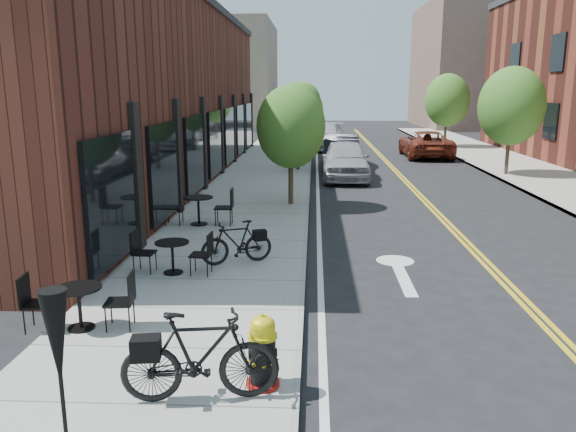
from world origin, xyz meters
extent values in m
plane|color=black|center=(0.00, 0.00, 0.00)|extent=(120.00, 120.00, 0.00)
cube|color=#9E9B93|center=(-2.00, 10.00, 0.06)|extent=(4.00, 70.00, 0.12)
cube|color=#3E1A14|center=(-6.50, 14.00, 3.50)|extent=(5.00, 28.00, 7.00)
cube|color=#726656|center=(-8.00, 48.00, 5.00)|extent=(8.00, 14.00, 10.00)
cube|color=brown|center=(16.00, 50.00, 6.00)|extent=(10.00, 16.00, 12.00)
cylinder|color=#382B1E|center=(-0.60, 9.00, 0.93)|extent=(0.16, 0.16, 1.61)
ellipsoid|color=#396A21|center=(-0.60, 9.00, 2.61)|extent=(2.20, 2.20, 2.64)
cylinder|color=#382B1E|center=(-0.60, 17.00, 0.96)|extent=(0.16, 0.16, 1.68)
ellipsoid|color=#396A21|center=(-0.60, 17.00, 2.72)|extent=(2.30, 2.30, 2.76)
cylinder|color=#382B1E|center=(-0.60, 25.00, 0.91)|extent=(0.16, 0.16, 1.57)
ellipsoid|color=#396A21|center=(-0.60, 25.00, 2.54)|extent=(2.10, 2.10, 2.52)
cylinder|color=#382B1E|center=(-0.60, 33.00, 0.98)|extent=(0.16, 0.16, 1.71)
ellipsoid|color=#396A21|center=(-0.60, 33.00, 2.79)|extent=(2.40, 2.40, 2.88)
cylinder|color=#382B1E|center=(8.60, 16.00, 1.03)|extent=(0.16, 0.16, 1.82)
ellipsoid|color=#396A21|center=(8.60, 16.00, 3.06)|extent=(2.80, 2.80, 3.36)
cylinder|color=#382B1E|center=(8.60, 28.00, 1.03)|extent=(0.16, 0.16, 1.82)
ellipsoid|color=#396A21|center=(8.60, 28.00, 3.06)|extent=(2.80, 2.80, 3.36)
cylinder|color=maroon|center=(-0.47, -2.50, 0.15)|extent=(0.49, 0.49, 0.06)
cylinder|color=black|center=(-0.47, -2.50, 0.47)|extent=(0.38, 0.38, 0.63)
cylinder|color=yellow|center=(-0.47, -2.50, 0.80)|extent=(0.43, 0.43, 0.04)
cylinder|color=yellow|center=(-0.47, -2.50, 0.88)|extent=(0.37, 0.37, 0.15)
ellipsoid|color=yellow|center=(-0.47, -2.50, 0.97)|extent=(0.35, 0.35, 0.18)
cylinder|color=yellow|center=(-0.47, -2.50, 1.06)|extent=(0.06, 0.06, 0.06)
imported|color=black|center=(-1.49, 2.56, 0.59)|extent=(1.61, 0.99, 0.93)
imported|color=black|center=(-1.18, -2.86, 0.69)|extent=(1.95, 0.79, 1.14)
cylinder|color=black|center=(-3.48, -0.91, 0.13)|extent=(0.46, 0.46, 0.03)
cylinder|color=black|center=(-3.48, -0.91, 0.46)|extent=(0.06, 0.06, 0.66)
cylinder|color=black|center=(-3.48, -0.91, 0.79)|extent=(0.79, 0.79, 0.03)
cylinder|color=black|center=(-2.70, 1.84, 0.13)|extent=(0.43, 0.43, 0.03)
cylinder|color=black|center=(-2.70, 1.84, 0.45)|extent=(0.06, 0.06, 0.63)
cylinder|color=black|center=(-2.70, 1.84, 0.77)|extent=(0.74, 0.74, 0.03)
cylinder|color=black|center=(-3.02, 6.02, 0.14)|extent=(0.48, 0.48, 0.03)
cylinder|color=black|center=(-3.02, 6.02, 0.50)|extent=(0.07, 0.07, 0.75)
cylinder|color=black|center=(-3.02, 6.02, 0.88)|extent=(0.83, 0.83, 0.03)
cylinder|color=black|center=(-2.00, -4.67, 1.14)|extent=(0.04, 0.04, 1.99)
cone|color=black|center=(-2.00, -4.67, 1.74)|extent=(0.24, 0.24, 0.88)
imported|color=#A3A7AB|center=(1.47, 15.00, 0.82)|extent=(1.98, 4.84, 1.64)
imported|color=black|center=(1.45, 18.69, 0.81)|extent=(1.72, 4.90, 1.61)
imported|color=silver|center=(0.80, 27.35, 0.80)|extent=(2.94, 5.73, 1.59)
imported|color=maroon|center=(6.41, 23.06, 0.74)|extent=(2.49, 5.34, 1.48)
camera|label=1|loc=(0.15, -8.93, 3.80)|focal=35.00mm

